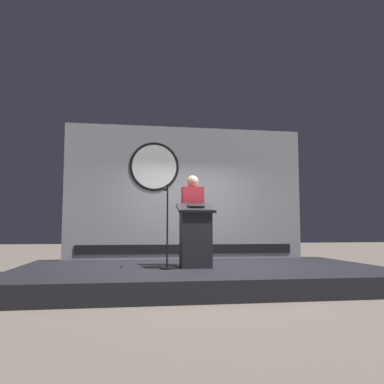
{
  "coord_description": "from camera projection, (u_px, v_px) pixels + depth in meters",
  "views": [
    {
      "loc": [
        -1.28,
        -7.06,
        0.96
      ],
      "look_at": [
        -0.14,
        0.16,
        1.64
      ],
      "focal_mm": 37.24,
      "sensor_mm": 36.0,
      "label": 1
    }
  ],
  "objects": [
    {
      "name": "podium",
      "position": [
        196.0,
        236.0,
        6.88
      ],
      "size": [
        0.64,
        0.49,
        1.12
      ],
      "color": "#26262B",
      "rests_on": "stage_platform"
    },
    {
      "name": "microphone_stand",
      "position": [
        167.0,
        239.0,
        6.7
      ],
      "size": [
        0.24,
        0.53,
        1.42
      ],
      "color": "black",
      "rests_on": "stage_platform"
    },
    {
      "name": "speaker_person",
      "position": [
        193.0,
        219.0,
        7.39
      ],
      "size": [
        0.4,
        0.26,
        1.66
      ],
      "color": "black",
      "rests_on": "stage_platform"
    },
    {
      "name": "banner_display",
      "position": [
        186.0,
        192.0,
        9.04
      ],
      "size": [
        5.39,
        0.12,
        2.99
      ],
      "color": "#9E9EA3",
      "rests_on": "stage_platform"
    },
    {
      "name": "ground_plane",
      "position": [
        201.0,
        283.0,
        7.06
      ],
      "size": [
        40.0,
        40.0,
        0.0
      ],
      "primitive_type": "plane",
      "color": "#6B6056"
    },
    {
      "name": "stage_platform",
      "position": [
        201.0,
        275.0,
        7.07
      ],
      "size": [
        6.4,
        4.0,
        0.3
      ],
      "primitive_type": "cube",
      "color": "black",
      "rests_on": "ground"
    }
  ]
}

